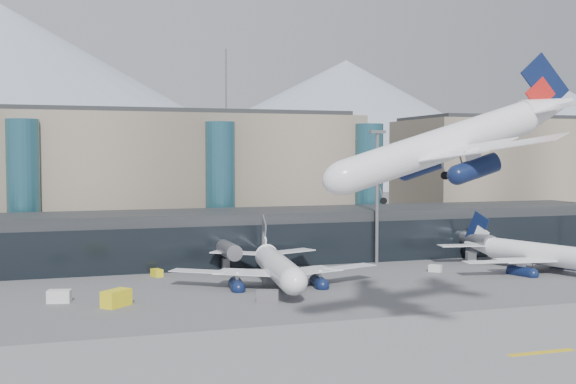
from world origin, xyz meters
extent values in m
plane|color=#515154|center=(0.00, 0.00, 0.00)|extent=(900.00, 900.00, 0.00)
cube|color=slate|center=(0.00, -15.00, 0.02)|extent=(400.00, 40.00, 0.04)
cube|color=gold|center=(20.00, -15.00, 0.05)|extent=(8.00, 1.00, 0.02)
cube|color=black|center=(0.00, 58.00, 5.00)|extent=(170.00, 18.00, 10.00)
cube|color=black|center=(0.00, 49.10, 4.00)|extent=(170.00, 0.40, 8.00)
cylinder|color=slate|center=(0.00, 47.00, 4.20)|extent=(2.80, 14.00, 2.80)
cube|color=slate|center=(0.00, 47.00, 1.20)|extent=(1.20, 1.20, 2.40)
cylinder|color=slate|center=(50.00, 47.00, 4.20)|extent=(2.80, 14.00, 2.80)
cube|color=slate|center=(50.00, 47.00, 1.20)|extent=(1.20, 1.20, 2.40)
cube|color=gray|center=(-25.00, 90.00, 15.00)|extent=(130.00, 30.00, 30.00)
cube|color=black|center=(-25.00, 90.00, 30.50)|extent=(123.50, 28.00, 1.00)
cube|color=gray|center=(95.00, 90.00, 15.00)|extent=(70.00, 30.00, 30.00)
cube|color=black|center=(95.00, 90.00, 30.50)|extent=(66.50, 28.00, 1.00)
cylinder|color=#26596A|center=(-35.00, 74.00, 14.00)|extent=(6.40, 6.40, 28.00)
cylinder|color=#26596A|center=(5.00, 74.00, 14.00)|extent=(6.40, 6.40, 28.00)
cylinder|color=#26596A|center=(40.00, 74.00, 14.00)|extent=(6.40, 6.40, 28.00)
cylinder|color=slate|center=(10.00, 90.00, 38.00)|extent=(0.40, 0.40, 16.00)
cone|color=gray|center=(-60.00, 380.00, 55.00)|extent=(400.00, 400.00, 110.00)
cone|color=gray|center=(160.00, 380.00, 42.50)|extent=(340.00, 340.00, 85.00)
cone|color=gray|center=(340.00, 380.00, 35.00)|extent=(300.00, 300.00, 70.00)
cylinder|color=slate|center=(30.00, 48.00, 12.50)|extent=(0.70, 0.70, 25.00)
cube|color=slate|center=(30.00, 48.00, 25.30)|extent=(3.00, 1.20, 0.60)
cylinder|color=white|center=(11.40, -10.91, 23.48)|extent=(21.90, 4.32, 3.61)
ellipsoid|color=white|center=(0.51, -10.55, 23.48)|extent=(5.17, 3.78, 3.61)
cone|color=white|center=(25.40, -11.37, 23.66)|extent=(6.34, 3.81, 3.61)
cube|color=white|center=(12.70, -18.74, 22.88)|extent=(10.98, 16.40, 0.18)
cylinder|color=#0D183D|center=(11.51, -16.83, 21.04)|extent=(4.42, 2.13, 1.99)
cube|color=white|center=(13.21, -3.18, 22.88)|extent=(11.76, 16.28, 0.18)
cylinder|color=#0D183D|center=(11.90, -5.00, 21.04)|extent=(4.42, 2.13, 1.99)
cube|color=white|center=(25.54, -7.01, 23.84)|extent=(6.73, 8.57, 0.14)
cube|color=#0D183D|center=(25.71, -11.38, 26.55)|extent=(5.40, 0.39, 6.36)
cube|color=red|center=(24.78, -11.35, 25.46)|extent=(3.61, 0.37, 3.48)
cylinder|color=slate|center=(3.77, -10.66, 21.13)|extent=(0.15, 0.15, 2.89)
cylinder|color=black|center=(3.77, -10.66, 19.87)|extent=(0.65, 0.25, 0.64)
cylinder|color=black|center=(12.26, -13.10, 19.87)|extent=(0.83, 0.35, 0.82)
cylinder|color=black|center=(12.40, -8.77, 19.87)|extent=(0.83, 0.35, 0.82)
cylinder|color=white|center=(4.62, 31.00, 4.48)|extent=(7.03, 24.56, 4.02)
ellipsoid|color=white|center=(3.10, 18.97, 4.48)|extent=(4.69, 6.09, 4.02)
cone|color=white|center=(6.58, 46.47, 4.68)|extent=(4.86, 7.38, 4.02)
cube|color=white|center=(13.43, 31.63, 3.81)|extent=(18.29, 10.90, 0.20)
cylinder|color=#0D183D|center=(11.19, 30.52, 1.76)|extent=(2.80, 5.09, 2.21)
cube|color=white|center=(11.39, 45.86, 4.88)|extent=(9.65, 6.43, 0.16)
cube|color=white|center=(-3.75, 33.81, 3.81)|extent=(17.79, 14.22, 0.20)
cylinder|color=#0D183D|center=(-1.87, 32.17, 1.76)|extent=(2.80, 5.09, 2.21)
cube|color=white|center=(1.77, 47.08, 4.88)|extent=(9.36, 8.02, 0.16)
cube|color=slate|center=(6.62, 46.81, 7.89)|extent=(0.99, 5.98, 7.07)
cube|color=white|center=(6.49, 45.78, 6.69)|extent=(0.78, 4.02, 3.87)
cylinder|color=slate|center=(3.55, 22.58, 1.87)|extent=(0.16, 0.16, 3.21)
cylinder|color=black|center=(3.55, 22.58, 0.46)|extent=(0.34, 0.74, 0.71)
cylinder|color=black|center=(7.14, 31.73, 0.46)|extent=(0.47, 0.95, 0.92)
cylinder|color=black|center=(2.36, 32.33, 0.46)|extent=(0.47, 0.95, 0.92)
cylinder|color=white|center=(53.54, 31.00, 4.36)|extent=(10.72, 23.73, 3.92)
cone|color=white|center=(49.05, 45.51, 4.56)|extent=(5.74, 7.61, 3.92)
cube|color=white|center=(61.10, 35.10, 3.72)|extent=(16.36, 15.59, 0.20)
cylinder|color=#0D183D|center=(59.57, 33.22, 1.72)|extent=(3.45, 5.15, 2.15)
cube|color=white|center=(53.57, 46.91, 4.75)|extent=(8.58, 8.61, 0.16)
cube|color=white|center=(44.98, 30.12, 3.72)|extent=(17.50, 7.98, 0.20)
cylinder|color=#0D183D|center=(47.31, 29.43, 1.72)|extent=(3.45, 5.15, 2.15)
cube|color=white|center=(44.54, 44.12, 4.75)|extent=(9.25, 4.96, 0.16)
cube|color=#0D183D|center=(48.95, 45.84, 7.69)|extent=(1.95, 5.66, 6.89)
cube|color=white|center=(49.25, 44.87, 6.52)|extent=(1.42, 3.82, 3.77)
cylinder|color=black|center=(55.48, 32.66, 0.45)|extent=(0.60, 0.96, 0.89)
cylinder|color=black|center=(51.00, 31.27, 0.45)|extent=(0.60, 0.96, 0.89)
cube|color=silver|center=(-28.53, 27.73, 0.90)|extent=(3.54, 2.49, 1.80)
cube|color=yellow|center=(-12.49, 45.41, 0.65)|extent=(2.04, 2.58, 1.30)
cube|color=#545359|center=(-0.30, 19.04, 0.87)|extent=(3.49, 2.58, 1.73)
cube|color=silver|center=(49.17, 45.35, 0.88)|extent=(2.68, 3.46, 1.76)
cube|color=silver|center=(35.59, 35.28, 0.64)|extent=(2.43, 2.46, 1.27)
cube|color=yellow|center=(-21.02, 22.62, 1.15)|extent=(4.52, 4.47, 2.30)
camera|label=1|loc=(-28.50, -78.49, 21.01)|focal=45.00mm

